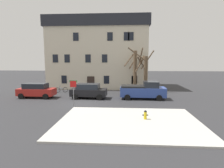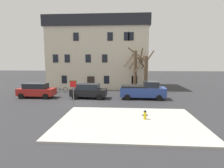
{
  "view_description": "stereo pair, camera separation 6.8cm",
  "coord_description": "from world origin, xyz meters",
  "px_view_note": "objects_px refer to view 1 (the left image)",
  "views": [
    {
      "loc": [
        4.61,
        -19.0,
        4.54
      ],
      "look_at": [
        3.06,
        3.69,
        1.6
      ],
      "focal_mm": 29.62,
      "sensor_mm": 36.0,
      "label": 1
    },
    {
      "loc": [
        4.67,
        -18.99,
        4.54
      ],
      "look_at": [
        3.06,
        3.69,
        1.6
      ],
      "focal_mm": 29.62,
      "sensor_mm": 36.0,
      "label": 2
    }
  ],
  "objects_px": {
    "building_main": "(99,53)",
    "bicycle_leaning": "(61,90)",
    "tree_bare_near": "(135,69)",
    "car_black_wagon": "(89,91)",
    "fire_hydrant": "(145,115)",
    "pickup_truck_blue": "(143,90)",
    "tree_bare_mid": "(145,73)",
    "street_sign_pole": "(73,88)",
    "car_red_wagon": "(36,90)"
  },
  "relations": [
    {
      "from": "building_main",
      "to": "bicycle_leaning",
      "type": "xyz_separation_m",
      "value": [
        -4.56,
        -6.38,
        -5.33
      ]
    },
    {
      "from": "tree_bare_near",
      "to": "car_black_wagon",
      "type": "xyz_separation_m",
      "value": [
        -5.74,
        -4.59,
        -2.39
      ]
    },
    {
      "from": "car_black_wagon",
      "to": "bicycle_leaning",
      "type": "distance_m",
      "value": 6.05
    },
    {
      "from": "tree_bare_near",
      "to": "fire_hydrant",
      "type": "xyz_separation_m",
      "value": [
        0.12,
        -12.46,
        -2.83
      ]
    },
    {
      "from": "tree_bare_near",
      "to": "pickup_truck_blue",
      "type": "xyz_separation_m",
      "value": [
        0.72,
        -4.48,
        -2.3
      ]
    },
    {
      "from": "building_main",
      "to": "pickup_truck_blue",
      "type": "relative_size",
      "value": 3.07
    },
    {
      "from": "tree_bare_mid",
      "to": "car_black_wagon",
      "type": "xyz_separation_m",
      "value": [
        -7.11,
        -4.23,
        -1.92
      ]
    },
    {
      "from": "building_main",
      "to": "pickup_truck_blue",
      "type": "height_order",
      "value": "building_main"
    },
    {
      "from": "fire_hydrant",
      "to": "tree_bare_mid",
      "type": "bearing_deg",
      "value": 84.1
    },
    {
      "from": "tree_bare_mid",
      "to": "fire_hydrant",
      "type": "xyz_separation_m",
      "value": [
        -1.25,
        -12.1,
        -2.36
      ]
    },
    {
      "from": "bicycle_leaning",
      "to": "building_main",
      "type": "bearing_deg",
      "value": 54.44
    },
    {
      "from": "building_main",
      "to": "car_black_wagon",
      "type": "xyz_separation_m",
      "value": [
        0.11,
        -10.19,
        -4.78
      ]
    },
    {
      "from": "pickup_truck_blue",
      "to": "street_sign_pole",
      "type": "relative_size",
      "value": 2.03
    },
    {
      "from": "tree_bare_mid",
      "to": "street_sign_pole",
      "type": "xyz_separation_m",
      "value": [
        -7.78,
        -8.36,
        -1.01
      ]
    },
    {
      "from": "car_black_wagon",
      "to": "fire_hydrant",
      "type": "relative_size",
      "value": 6.3
    },
    {
      "from": "tree_bare_near",
      "to": "tree_bare_mid",
      "type": "xyz_separation_m",
      "value": [
        1.37,
        -0.36,
        -0.47
      ]
    },
    {
      "from": "car_red_wagon",
      "to": "pickup_truck_blue",
      "type": "distance_m",
      "value": 12.86
    },
    {
      "from": "building_main",
      "to": "tree_bare_near",
      "type": "height_order",
      "value": "building_main"
    },
    {
      "from": "building_main",
      "to": "pickup_truck_blue",
      "type": "xyz_separation_m",
      "value": [
        6.57,
        -10.09,
        -4.69
      ]
    },
    {
      "from": "pickup_truck_blue",
      "to": "bicycle_leaning",
      "type": "bearing_deg",
      "value": 161.56
    },
    {
      "from": "pickup_truck_blue",
      "to": "street_sign_pole",
      "type": "bearing_deg",
      "value": -149.28
    },
    {
      "from": "tree_bare_mid",
      "to": "car_red_wagon",
      "type": "relative_size",
      "value": 1.35
    },
    {
      "from": "fire_hydrant",
      "to": "pickup_truck_blue",
      "type": "bearing_deg",
      "value": 85.65
    },
    {
      "from": "car_black_wagon",
      "to": "bicycle_leaning",
      "type": "xyz_separation_m",
      "value": [
        -4.67,
        3.82,
        -0.54
      ]
    },
    {
      "from": "pickup_truck_blue",
      "to": "fire_hydrant",
      "type": "relative_size",
      "value": 7.75
    },
    {
      "from": "fire_hydrant",
      "to": "car_black_wagon",
      "type": "bearing_deg",
      "value": 126.63
    },
    {
      "from": "building_main",
      "to": "car_red_wagon",
      "type": "relative_size",
      "value": 3.7
    },
    {
      "from": "building_main",
      "to": "fire_hydrant",
      "type": "bearing_deg",
      "value": -71.73
    },
    {
      "from": "tree_bare_near",
      "to": "bicycle_leaning",
      "type": "height_order",
      "value": "tree_bare_near"
    },
    {
      "from": "building_main",
      "to": "tree_bare_mid",
      "type": "xyz_separation_m",
      "value": [
        7.22,
        -5.97,
        -2.86
      ]
    },
    {
      "from": "fire_hydrant",
      "to": "street_sign_pole",
      "type": "distance_m",
      "value": 7.65
    },
    {
      "from": "tree_bare_mid",
      "to": "car_black_wagon",
      "type": "bearing_deg",
      "value": -149.26
    },
    {
      "from": "tree_bare_mid",
      "to": "car_black_wagon",
      "type": "height_order",
      "value": "tree_bare_mid"
    },
    {
      "from": "street_sign_pole",
      "to": "building_main",
      "type": "bearing_deg",
      "value": 87.73
    },
    {
      "from": "car_black_wagon",
      "to": "tree_bare_mid",
      "type": "bearing_deg",
      "value": 30.74
    },
    {
      "from": "tree_bare_mid",
      "to": "bicycle_leaning",
      "type": "xyz_separation_m",
      "value": [
        -11.77,
        -0.41,
        -2.47
      ]
    },
    {
      "from": "pickup_truck_blue",
      "to": "bicycle_leaning",
      "type": "xyz_separation_m",
      "value": [
        -11.13,
        3.71,
        -0.64
      ]
    },
    {
      "from": "car_black_wagon",
      "to": "fire_hydrant",
      "type": "xyz_separation_m",
      "value": [
        5.86,
        -7.88,
        -0.44
      ]
    },
    {
      "from": "building_main",
      "to": "street_sign_pole",
      "type": "height_order",
      "value": "building_main"
    },
    {
      "from": "building_main",
      "to": "bicycle_leaning",
      "type": "bearing_deg",
      "value": -125.56
    },
    {
      "from": "car_red_wagon",
      "to": "fire_hydrant",
      "type": "relative_size",
      "value": 6.43
    },
    {
      "from": "tree_bare_near",
      "to": "tree_bare_mid",
      "type": "distance_m",
      "value": 1.49
    },
    {
      "from": "car_black_wagon",
      "to": "bicycle_leaning",
      "type": "bearing_deg",
      "value": 140.7
    },
    {
      "from": "fire_hydrant",
      "to": "bicycle_leaning",
      "type": "bearing_deg",
      "value": 131.98
    },
    {
      "from": "car_red_wagon",
      "to": "fire_hydrant",
      "type": "xyz_separation_m",
      "value": [
        12.25,
        -7.77,
        -0.45
      ]
    },
    {
      "from": "building_main",
      "to": "street_sign_pole",
      "type": "distance_m",
      "value": 14.85
    },
    {
      "from": "building_main",
      "to": "fire_hydrant",
      "type": "relative_size",
      "value": 23.81
    },
    {
      "from": "tree_bare_near",
      "to": "car_red_wagon",
      "type": "relative_size",
      "value": 1.43
    },
    {
      "from": "building_main",
      "to": "tree_bare_mid",
      "type": "height_order",
      "value": "building_main"
    },
    {
      "from": "car_red_wagon",
      "to": "bicycle_leaning",
      "type": "xyz_separation_m",
      "value": [
        1.73,
        3.92,
        -0.55
      ]
    }
  ]
}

